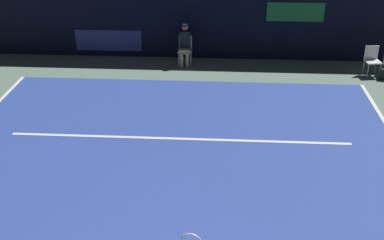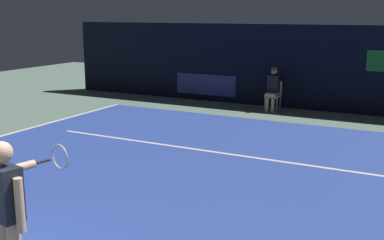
% 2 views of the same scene
% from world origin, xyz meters
% --- Properties ---
extents(ground_plane, '(31.54, 31.54, 0.00)m').
position_xyz_m(ground_plane, '(0.00, 4.50, 0.00)').
color(ground_plane, slate).
extents(court_surface, '(10.17, 10.99, 0.01)m').
position_xyz_m(court_surface, '(0.00, 4.50, 0.01)').
color(court_surface, '#2D479E').
rests_on(court_surface, ground).
extents(line_service, '(7.93, 0.10, 0.01)m').
position_xyz_m(line_service, '(0.00, 6.42, 0.01)').
color(line_service, white).
rests_on(line_service, court_surface).
extents(back_wall, '(16.12, 0.33, 2.60)m').
position_xyz_m(back_wall, '(-0.00, 12.21, 1.30)').
color(back_wall, black).
rests_on(back_wall, ground).
extents(tennis_player, '(0.51, 1.01, 1.73)m').
position_xyz_m(tennis_player, '(0.66, 0.45, 0.99)').
color(tennis_player, '#DBAD89').
rests_on(tennis_player, ground).
extents(line_judge_on_chair, '(0.45, 0.53, 1.32)m').
position_xyz_m(line_judge_on_chair, '(-0.23, 11.41, 0.69)').
color(line_judge_on_chair, white).
rests_on(line_judge_on_chair, ground).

